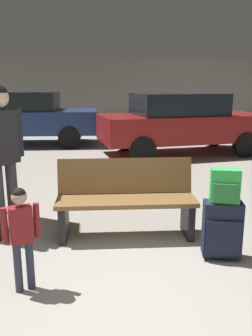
% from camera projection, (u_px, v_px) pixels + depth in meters
% --- Properties ---
extents(ground_plane, '(18.00, 18.00, 0.10)m').
position_uv_depth(ground_plane, '(101.00, 181.00, 6.67)').
color(ground_plane, gray).
extents(garage_back_wall, '(18.00, 0.12, 2.80)m').
position_uv_depth(garage_back_wall, '(90.00, 92.00, 14.89)').
color(garage_back_wall, gray).
rests_on(garage_back_wall, ground_plane).
extents(bench, '(1.63, 0.61, 0.89)m').
position_uv_depth(bench, '(126.00, 199.00, 4.13)').
color(bench, brown).
rests_on(bench, ground_plane).
extents(suitcase, '(0.41, 0.29, 0.60)m').
position_uv_depth(suitcase, '(222.00, 229.00, 3.58)').
color(suitcase, '#191E33').
rests_on(suitcase, ground_plane).
extents(backpack_bright, '(0.31, 0.25, 0.34)m').
position_uv_depth(backpack_bright, '(225.00, 186.00, 3.47)').
color(backpack_bright, green).
rests_on(backpack_bright, suitcase).
extents(child, '(0.30, 0.18, 0.93)m').
position_uv_depth(child, '(21.00, 229.00, 2.96)').
color(child, '#33384C').
rests_on(child, ground_plane).
extents(adult, '(0.42, 0.48, 1.75)m').
position_uv_depth(adult, '(1.00, 144.00, 4.02)').
color(adult, '#38383D').
rests_on(adult, ground_plane).
extents(parked_car_far, '(4.19, 1.99, 1.51)m').
position_uv_depth(parked_car_far, '(25.00, 117.00, 10.24)').
color(parked_car_far, navy).
rests_on(parked_car_far, ground_plane).
extents(parked_car_near, '(4.30, 2.25, 1.51)m').
position_uv_depth(parked_car_near, '(181.00, 122.00, 8.86)').
color(parked_car_near, maroon).
rests_on(parked_car_near, ground_plane).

